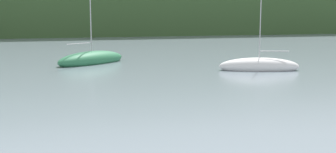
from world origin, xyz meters
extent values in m
ellipsoid|color=#264223|center=(11.74, 154.84, 7.56)|extent=(246.40, 41.01, 43.67)
ellipsoid|color=#2D754C|center=(-0.93, 58.07, 0.39)|extent=(8.19, 6.92, 1.72)
cylinder|color=#B7B7BC|center=(-0.93, 58.07, 5.89)|extent=(0.10, 0.10, 10.06)
cylinder|color=#ADADB2|center=(-2.18, 57.16, 2.07)|extent=(2.56, 1.90, 0.09)
ellipsoid|color=white|center=(12.27, 48.35, 0.35)|extent=(7.22, 4.12, 1.54)
cylinder|color=#B7B7BC|center=(12.27, 48.35, 4.59)|extent=(0.08, 0.08, 7.65)
cylinder|color=#ADADB2|center=(13.48, 47.93, 1.69)|extent=(2.44, 0.90, 0.08)
camera|label=1|loc=(-6.19, 16.91, 4.63)|focal=44.00mm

